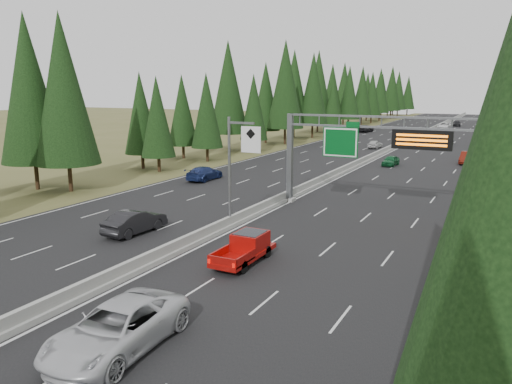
% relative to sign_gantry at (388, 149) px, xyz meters
% --- Properties ---
extents(road, '(32.00, 260.00, 0.08)m').
position_rel_sign_gantry_xyz_m(road, '(-8.92, 45.12, -5.23)').
color(road, black).
rests_on(road, ground).
extents(shoulder_right, '(3.60, 260.00, 0.06)m').
position_rel_sign_gantry_xyz_m(shoulder_right, '(8.88, 45.12, -5.24)').
color(shoulder_right, olive).
rests_on(shoulder_right, ground).
extents(shoulder_left, '(3.60, 260.00, 0.06)m').
position_rel_sign_gantry_xyz_m(shoulder_left, '(-26.72, 45.12, -5.24)').
color(shoulder_left, brown).
rests_on(shoulder_left, ground).
extents(median_barrier, '(0.70, 260.00, 0.85)m').
position_rel_sign_gantry_xyz_m(median_barrier, '(-8.92, 45.12, -4.85)').
color(median_barrier, gray).
rests_on(median_barrier, road).
extents(sign_gantry, '(16.75, 0.98, 7.80)m').
position_rel_sign_gantry_xyz_m(sign_gantry, '(0.00, 0.00, 0.00)').
color(sign_gantry, slate).
rests_on(sign_gantry, road).
extents(hov_sign_pole, '(2.80, 0.50, 8.00)m').
position_rel_sign_gantry_xyz_m(hov_sign_pole, '(-8.33, -9.92, -0.54)').
color(hov_sign_pole, slate).
rests_on(hov_sign_pole, road).
extents(tree_row_left, '(11.82, 243.19, 18.75)m').
position_rel_sign_gantry_xyz_m(tree_row_left, '(-30.78, 43.76, 3.90)').
color(tree_row_left, black).
rests_on(tree_row_left, ground).
extents(silver_minivan, '(3.32, 6.65, 1.81)m').
position_rel_sign_gantry_xyz_m(silver_minivan, '(-4.01, -26.88, -4.28)').
color(silver_minivan, silver).
rests_on(silver_minivan, road).
extents(red_pickup, '(1.80, 5.04, 1.64)m').
position_rel_sign_gantry_xyz_m(red_pickup, '(-4.42, -15.61, -4.28)').
color(red_pickup, black).
rests_on(red_pickup, road).
extents(car_ahead_green, '(1.83, 4.00, 1.33)m').
position_rel_sign_gantry_xyz_m(car_ahead_green, '(-5.19, 25.64, -4.52)').
color(car_ahead_green, '#145B2D').
rests_on(car_ahead_green, road).
extents(car_ahead_dkred, '(1.83, 4.97, 1.63)m').
position_rel_sign_gantry_xyz_m(car_ahead_dkred, '(3.63, 32.02, -4.38)').
color(car_ahead_dkred, maroon).
rests_on(car_ahead_dkred, road).
extents(car_ahead_dkgrey, '(2.39, 4.93, 1.38)m').
position_rel_sign_gantry_xyz_m(car_ahead_dkgrey, '(-1.88, 55.41, -4.50)').
color(car_ahead_dkgrey, black).
rests_on(car_ahead_dkgrey, road).
extents(car_ahead_white, '(3.06, 5.97, 1.61)m').
position_rel_sign_gantry_xyz_m(car_ahead_white, '(-6.89, 93.29, -4.38)').
color(car_ahead_white, white).
rests_on(car_ahead_white, road).
extents(car_ahead_far, '(2.30, 4.73, 1.55)m').
position_rel_sign_gantry_xyz_m(car_ahead_far, '(-5.05, 105.18, -4.41)').
color(car_ahead_far, black).
rests_on(car_ahead_far, road).
extents(car_onc_near, '(2.01, 5.05, 1.63)m').
position_rel_sign_gantry_xyz_m(car_onc_near, '(-14.12, -14.11, -4.37)').
color(car_onc_near, black).
rests_on(car_onc_near, road).
extents(car_onc_blue, '(2.17, 5.26, 1.52)m').
position_rel_sign_gantry_xyz_m(car_onc_blue, '(-21.17, 5.56, -4.43)').
color(car_onc_blue, navy).
rests_on(car_onc_blue, road).
extents(car_onc_white, '(2.00, 4.19, 1.38)m').
position_rel_sign_gantry_xyz_m(car_onc_white, '(-11.94, 44.31, -4.50)').
color(car_onc_white, beige).
rests_on(car_onc_white, road).
extents(car_onc_far, '(3.21, 6.07, 1.63)m').
position_rel_sign_gantry_xyz_m(car_onc_far, '(-22.17, 75.53, -4.38)').
color(car_onc_far, black).
rests_on(car_onc_far, road).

